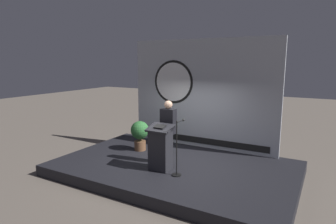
{
  "coord_description": "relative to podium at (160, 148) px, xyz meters",
  "views": [
    {
      "loc": [
        3.58,
        -6.66,
        3.1
      ],
      "look_at": [
        -0.1,
        -0.17,
        1.76
      ],
      "focal_mm": 30.66,
      "sensor_mm": 36.0,
      "label": 1
    }
  ],
  "objects": [
    {
      "name": "ground_plane",
      "position": [
        0.1,
        0.57,
        -0.88
      ],
      "size": [
        40.0,
        40.0,
        0.0
      ],
      "primitive_type": "plane",
      "color": "#6B6056"
    },
    {
      "name": "stage_platform",
      "position": [
        0.1,
        0.57,
        -0.73
      ],
      "size": [
        6.4,
        4.0,
        0.3
      ],
      "primitive_type": "cube",
      "color": "black",
      "rests_on": "ground"
    },
    {
      "name": "banner_display",
      "position": [
        0.07,
        2.41,
        1.16
      ],
      "size": [
        4.92,
        0.12,
        3.49
      ],
      "color": "#B2B7C1",
      "rests_on": "stage_platform"
    },
    {
      "name": "podium",
      "position": [
        0.0,
        0.0,
        0.0
      ],
      "size": [
        0.64,
        0.5,
        1.2
      ],
      "color": "#26262B",
      "rests_on": "stage_platform"
    },
    {
      "name": "speaker_person",
      "position": [
        -0.03,
        0.48,
        0.32
      ],
      "size": [
        0.4,
        0.26,
        1.75
      ],
      "color": "black",
      "rests_on": "stage_platform"
    },
    {
      "name": "microphone_stand",
      "position": [
        0.55,
        -0.1,
        -0.1
      ],
      "size": [
        0.24,
        0.51,
        1.39
      ],
      "color": "black",
      "rests_on": "stage_platform"
    },
    {
      "name": "potted_plant",
      "position": [
        -1.41,
        1.09,
        -0.02
      ],
      "size": [
        0.57,
        0.57,
        0.94
      ],
      "color": "brown",
      "rests_on": "stage_platform"
    }
  ]
}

